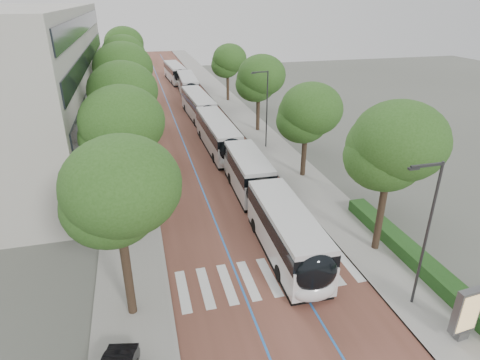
% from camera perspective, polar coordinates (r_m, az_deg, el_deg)
% --- Properties ---
extents(ground, '(160.00, 160.00, 0.00)m').
position_cam_1_polar(ground, '(23.21, 4.49, -15.14)').
color(ground, '#51544C').
rests_on(ground, ground).
extents(road, '(11.00, 140.00, 0.02)m').
position_cam_1_polar(road, '(58.99, -8.24, 9.82)').
color(road, brown).
rests_on(road, ground).
extents(sidewalk_left, '(4.00, 140.00, 0.12)m').
position_cam_1_polar(sidewalk_left, '(58.67, -15.61, 9.14)').
color(sidewalk_left, gray).
rests_on(sidewalk_left, ground).
extents(sidewalk_right, '(4.00, 140.00, 0.12)m').
position_cam_1_polar(sidewalk_right, '(60.23, -1.04, 10.42)').
color(sidewalk_right, gray).
rests_on(sidewalk_right, ground).
extents(kerb_left, '(0.20, 140.00, 0.14)m').
position_cam_1_polar(kerb_left, '(58.65, -13.74, 9.34)').
color(kerb_left, gray).
rests_on(kerb_left, ground).
extents(kerb_right, '(0.20, 140.00, 0.14)m').
position_cam_1_polar(kerb_right, '(59.82, -2.84, 10.30)').
color(kerb_right, gray).
rests_on(kerb_right, ground).
extents(zebra_crossing, '(10.55, 3.60, 0.01)m').
position_cam_1_polar(zebra_crossing, '(23.98, 4.17, -13.54)').
color(zebra_crossing, silver).
rests_on(zebra_crossing, ground).
extents(lane_line_left, '(0.12, 126.00, 0.01)m').
position_cam_1_polar(lane_line_left, '(58.84, -9.81, 9.69)').
color(lane_line_left, blue).
rests_on(lane_line_left, road).
extents(lane_line_right, '(0.12, 126.00, 0.01)m').
position_cam_1_polar(lane_line_right, '(59.18, -6.68, 9.97)').
color(lane_line_right, blue).
rests_on(lane_line_right, road).
extents(hedge, '(1.20, 14.00, 0.80)m').
position_cam_1_polar(hedge, '(26.81, 23.57, -9.95)').
color(hedge, '#1C4517').
rests_on(hedge, sidewalk_right).
extents(streetlight_near, '(1.82, 0.20, 8.00)m').
position_cam_1_polar(streetlight_near, '(21.29, 24.90, -5.91)').
color(streetlight_near, '#323235').
rests_on(streetlight_near, sidewalk_right).
extents(streetlight_far, '(1.82, 0.20, 8.00)m').
position_cam_1_polar(streetlight_far, '(42.03, 3.63, 10.80)').
color(streetlight_far, '#323235').
rests_on(streetlight_far, sidewalk_right).
extents(lamp_post_left, '(0.14, 0.14, 8.00)m').
position_cam_1_polar(lamp_post_left, '(26.98, -13.21, 0.57)').
color(lamp_post_left, '#323235').
rests_on(lamp_post_left, sidewalk_left).
extents(trees_left, '(6.35, 60.81, 10.13)m').
position_cam_1_polar(trees_left, '(45.44, -16.56, 13.99)').
color(trees_left, black).
rests_on(trees_left, ground).
extents(trees_right, '(5.54, 47.26, 9.11)m').
position_cam_1_polar(trees_right, '(41.30, 5.51, 12.27)').
color(trees_right, black).
rests_on(trees_right, ground).
extents(lead_bus, '(2.97, 18.45, 3.20)m').
position_cam_1_polar(lead_bus, '(28.09, 4.01, -3.45)').
color(lead_bus, black).
rests_on(lead_bus, ground).
extents(bus_queued_0, '(2.67, 12.43, 3.20)m').
position_cam_1_polar(bus_queued_0, '(42.01, -3.08, 6.27)').
color(bus_queued_0, silver).
rests_on(bus_queued_0, ground).
extents(bus_queued_1, '(2.96, 12.48, 3.20)m').
position_cam_1_polar(bus_queued_1, '(53.93, -5.87, 10.33)').
color(bus_queued_1, silver).
rests_on(bus_queued_1, ground).
extents(bus_queued_2, '(3.02, 12.49, 3.20)m').
position_cam_1_polar(bus_queued_2, '(67.32, -7.40, 13.11)').
color(bus_queued_2, silver).
rests_on(bus_queued_2, ground).
extents(bus_queued_3, '(3.20, 12.52, 3.20)m').
position_cam_1_polar(bus_queued_3, '(79.71, -9.17, 14.78)').
color(bus_queued_3, silver).
rests_on(bus_queued_3, ground).
extents(ad_panel, '(1.36, 0.56, 2.77)m').
position_cam_1_polar(ad_panel, '(22.01, 29.45, -16.16)').
color(ad_panel, '#59595B').
rests_on(ad_panel, sidewalk_right).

